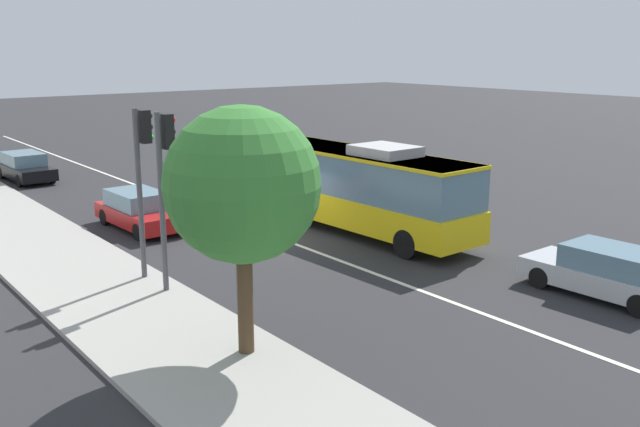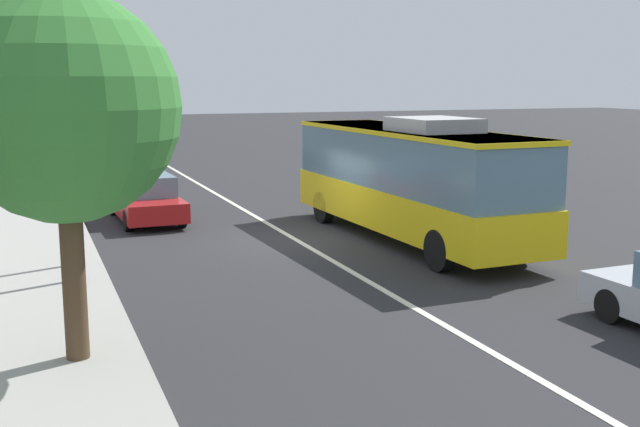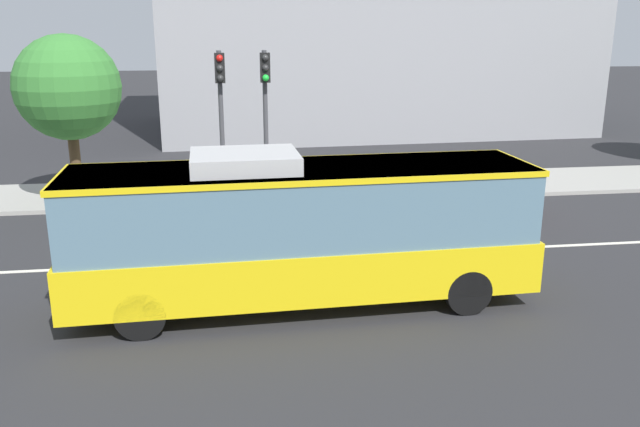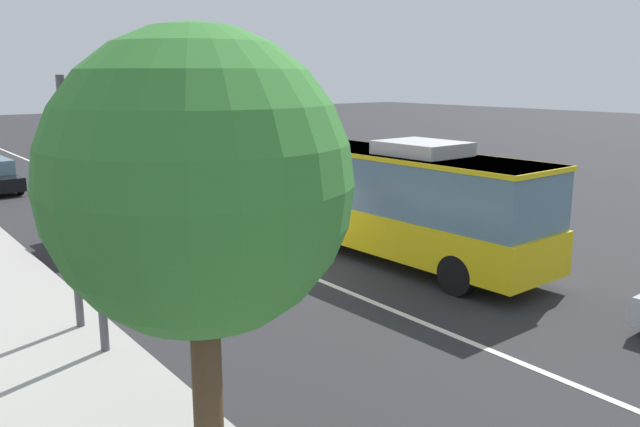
{
  "view_description": "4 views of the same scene",
  "coord_description": "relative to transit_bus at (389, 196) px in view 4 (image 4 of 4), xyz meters",
  "views": [
    {
      "loc": [
        -20.8,
        14.24,
        6.97
      ],
      "look_at": [
        -2.22,
        -0.18,
        1.34
      ],
      "focal_mm": 39.69,
      "sensor_mm": 36.0,
      "label": 1
    },
    {
      "loc": [
        -20.0,
        7.0,
        4.43
      ],
      "look_at": [
        -1.61,
        -0.13,
        0.99
      ],
      "focal_mm": 43.27,
      "sensor_mm": 36.0,
      "label": 2
    },
    {
      "loc": [
        -2.7,
        -16.26,
        5.95
      ],
      "look_at": [
        -0.6,
        -1.17,
        1.57
      ],
      "focal_mm": 36.57,
      "sensor_mm": 36.0,
      "label": 3
    },
    {
      "loc": [
        -14.25,
        9.54,
        5.18
      ],
      "look_at": [
        -1.2,
        -0.46,
        1.61
      ],
      "focal_mm": 35.73,
      "sensor_mm": 36.0,
      "label": 4
    }
  ],
  "objects": [
    {
      "name": "ground_plane",
      "position": [
        1.25,
        2.93,
        -1.81
      ],
      "size": [
        160.0,
        160.0,
        0.0
      ],
      "primitive_type": "plane",
      "color": "#28282B"
    },
    {
      "name": "lane_centre_line",
      "position": [
        1.25,
        2.93,
        -1.8
      ],
      "size": [
        76.0,
        0.16,
        0.01
      ],
      "primitive_type": "cube",
      "color": "silver",
      "rests_on": "ground_plane"
    },
    {
      "name": "transit_bus",
      "position": [
        0.0,
        0.0,
        0.0
      ],
      "size": [
        10.08,
        2.85,
        3.46
      ],
      "rotation": [
        0.0,
        0.0,
        0.04
      ],
      "color": "yellow",
      "rests_on": "ground_plane"
    },
    {
      "name": "sedan_red",
      "position": [
        5.79,
        6.38,
        -1.09
      ],
      "size": [
        4.56,
        1.95,
        1.46
      ],
      "rotation": [
        0.0,
        0.0,
        3.18
      ],
      "color": "#B21919",
      "rests_on": "ground_plane"
    },
    {
      "name": "traffic_light_near_corner",
      "position": [
        -0.22,
        8.74,
        1.75
      ],
      "size": [
        0.32,
        0.62,
        5.2
      ],
      "rotation": [
        0.0,
        0.0,
        -1.55
      ],
      "color": "#47474C",
      "rests_on": "ground_plane"
    },
    {
      "name": "traffic_light_mid_block",
      "position": [
        -1.71,
        8.75,
        1.75
      ],
      "size": [
        0.34,
        0.62,
        5.2
      ],
      "rotation": [
        0.0,
        0.0,
        -1.51
      ],
      "color": "#47474C",
      "rests_on": "ground_plane"
    },
    {
      "name": "street_tree_kerbside_centre",
      "position": [
        -6.68,
        9.31,
        2.19
      ],
      "size": [
        3.45,
        3.45,
        5.75
      ],
      "color": "#4C3823",
      "rests_on": "ground_plane"
    }
  ]
}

